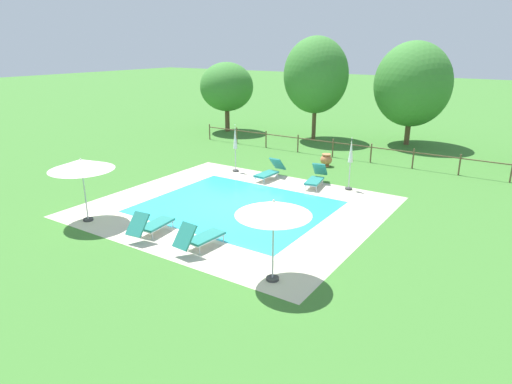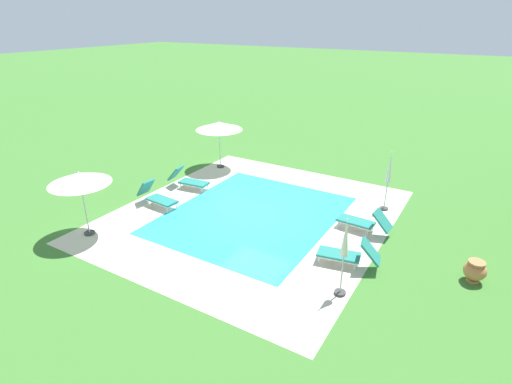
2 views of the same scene
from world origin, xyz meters
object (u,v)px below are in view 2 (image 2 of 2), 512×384
at_px(sun_lounger_north_end, 189,180).
at_px(terracotta_urn_near_fence, 475,271).
at_px(sun_lounger_north_mid, 157,197).
at_px(sun_lounger_north_far, 348,254).
at_px(patio_umbrella_closed_row_west, 345,247).
at_px(patio_umbrella_closed_row_mid_west, 389,174).
at_px(sun_lounger_north_near_steps, 363,221).
at_px(patio_umbrella_open_by_bench, 79,179).
at_px(patio_umbrella_open_foreground, 219,126).

bearing_deg(sun_lounger_north_end, terracotta_urn_near_fence, 84.36).
bearing_deg(sun_lounger_north_mid, sun_lounger_north_far, 88.97).
distance_m(sun_lounger_north_far, patio_umbrella_closed_row_west, 1.88).
bearing_deg(patio_umbrella_closed_row_west, sun_lounger_north_far, -167.89).
relative_size(sun_lounger_north_far, patio_umbrella_closed_row_mid_west, 0.81).
distance_m(sun_lounger_north_near_steps, sun_lounger_north_far, 2.35).
height_order(sun_lounger_north_mid, patio_umbrella_open_by_bench, patio_umbrella_open_by_bench).
distance_m(patio_umbrella_open_foreground, patio_umbrella_closed_row_west, 11.00).
distance_m(patio_umbrella_open_foreground, patio_umbrella_open_by_bench, 7.96).
bearing_deg(sun_lounger_north_far, patio_umbrella_closed_row_west, 12.11).
relative_size(sun_lounger_north_mid, sun_lounger_north_far, 0.95).
height_order(sun_lounger_north_near_steps, patio_umbrella_open_foreground, patio_umbrella_open_foreground).
xyz_separation_m(patio_umbrella_closed_row_west, patio_umbrella_closed_row_mid_west, (-5.97, -0.36, 0.01)).
height_order(sun_lounger_north_far, sun_lounger_north_end, sun_lounger_north_end).
relative_size(sun_lounger_north_end, patio_umbrella_closed_row_mid_west, 0.80).
bearing_deg(patio_umbrella_closed_row_mid_west, sun_lounger_north_mid, -61.32).
xyz_separation_m(sun_lounger_north_near_steps, patio_umbrella_closed_row_mid_west, (-2.17, 0.20, 1.13)).
xyz_separation_m(patio_umbrella_open_foreground, patio_umbrella_open_by_bench, (7.96, 0.01, -0.02)).
bearing_deg(patio_umbrella_closed_row_mid_west, terracotta_urn_near_fence, 45.26).
bearing_deg(patio_umbrella_open_foreground, sun_lounger_north_mid, 5.18).
xyz_separation_m(sun_lounger_north_mid, sun_lounger_north_far, (0.14, 8.00, -0.01)).
distance_m(sun_lounger_north_far, terracotta_urn_near_fence, 3.58).
xyz_separation_m(sun_lounger_north_end, patio_umbrella_closed_row_west, (3.68, 8.40, 1.12)).
bearing_deg(sun_lounger_north_end, sun_lounger_north_mid, 2.33).
xyz_separation_m(sun_lounger_north_near_steps, sun_lounger_north_far, (2.34, 0.24, 0.00)).
bearing_deg(sun_lounger_north_near_steps, patio_umbrella_open_foreground, -108.83).
bearing_deg(sun_lounger_north_near_steps, sun_lounger_north_end, -89.07).
distance_m(sun_lounger_north_near_steps, patio_umbrella_open_foreground, 8.85).
bearing_deg(patio_umbrella_open_foreground, patio_umbrella_open_by_bench, 0.08).
xyz_separation_m(sun_lounger_north_near_steps, sun_lounger_north_mid, (2.19, -7.76, 0.01)).
bearing_deg(sun_lounger_north_end, sun_lounger_north_far, 74.73).
relative_size(sun_lounger_north_end, patio_umbrella_closed_row_west, 0.82).
relative_size(patio_umbrella_open_foreground, terracotta_urn_near_fence, 3.55).
distance_m(sun_lounger_north_mid, terracotta_urn_near_fence, 11.46).
height_order(patio_umbrella_closed_row_west, patio_umbrella_closed_row_mid_west, patio_umbrella_closed_row_mid_west).
bearing_deg(sun_lounger_north_near_steps, patio_umbrella_open_by_bench, -57.87).
bearing_deg(patio_umbrella_closed_row_west, patio_umbrella_closed_row_mid_west, -176.58).
xyz_separation_m(sun_lounger_north_end, patio_umbrella_open_foreground, (-2.93, -0.37, 1.74)).
bearing_deg(patio_umbrella_closed_row_west, sun_lounger_north_near_steps, -171.68).
relative_size(sun_lounger_north_far, terracotta_urn_near_fence, 2.95).
relative_size(sun_lounger_north_far, patio_umbrella_open_foreground, 0.83).
relative_size(patio_umbrella_open_foreground, patio_umbrella_closed_row_mid_west, 0.98).
distance_m(patio_umbrella_open_by_bench, patio_umbrella_closed_row_mid_west, 11.16).
distance_m(sun_lounger_north_mid, patio_umbrella_closed_row_west, 8.55).
bearing_deg(patio_umbrella_open_by_bench, sun_lounger_north_far, 108.46).
bearing_deg(terracotta_urn_near_fence, patio_umbrella_open_foreground, -108.90).
relative_size(patio_umbrella_open_by_bench, patio_umbrella_closed_row_mid_west, 0.98).
relative_size(patio_umbrella_closed_row_west, patio_umbrella_closed_row_mid_west, 0.97).
relative_size(sun_lounger_north_end, patio_umbrella_open_foreground, 0.82).
xyz_separation_m(patio_umbrella_open_by_bench, patio_umbrella_closed_row_mid_west, (-7.32, 8.41, -0.59)).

